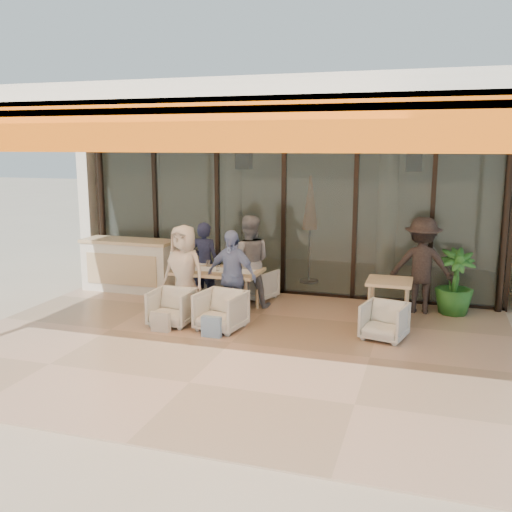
{
  "coord_description": "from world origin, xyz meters",
  "views": [
    {
      "loc": [
        2.71,
        -7.45,
        2.86
      ],
      "look_at": [
        0.1,
        0.9,
        1.15
      ],
      "focal_mm": 40.0,
      "sensor_mm": 36.0,
      "label": 1
    }
  ],
  "objects": [
    {
      "name": "chair_near_left",
      "position": [
        -1.2,
        0.54,
        0.33
      ],
      "size": [
        0.64,
        0.6,
        0.65
      ],
      "primitive_type": "imported",
      "rotation": [
        0.0,
        0.0,
        0.01
      ],
      "color": "silver",
      "rests_on": "ground"
    },
    {
      "name": "side_table",
      "position": [
        2.11,
        1.61,
        0.64
      ],
      "size": [
        0.7,
        0.7,
        0.74
      ],
      "color": "#E0C688",
      "rests_on": "ground"
    },
    {
      "name": "dining_table",
      "position": [
        -0.79,
        1.5,
        0.69
      ],
      "size": [
        1.5,
        0.9,
        0.93
      ],
      "color": "#E0C688",
      "rests_on": "ground"
    },
    {
      "name": "tote_bag_cream",
      "position": [
        -1.2,
        0.14,
        0.17
      ],
      "size": [
        0.3,
        0.1,
        0.34
      ],
      "primitive_type": "cube",
      "color": "silver",
      "rests_on": "ground"
    },
    {
      "name": "diner_cream",
      "position": [
        -1.2,
        1.04,
        0.78
      ],
      "size": [
        0.83,
        0.61,
        1.57
      ],
      "primitive_type": "imported",
      "rotation": [
        0.0,
        0.0,
        -0.15
      ],
      "color": "beige",
      "rests_on": "ground"
    },
    {
      "name": "terrace_structure",
      "position": [
        0.0,
        -0.26,
        3.25
      ],
      "size": [
        8.0,
        6.0,
        3.4
      ],
      "color": "silver",
      "rests_on": "ground"
    },
    {
      "name": "diner_periwinkle",
      "position": [
        -0.36,
        1.04,
        0.76
      ],
      "size": [
        0.95,
        0.54,
        1.52
      ],
      "primitive_type": "imported",
      "rotation": [
        0.0,
        0.0,
        -0.2
      ],
      "color": "#7083BC",
      "rests_on": "ground"
    },
    {
      "name": "tote_bag_blue",
      "position": [
        -0.36,
        0.14,
        0.17
      ],
      "size": [
        0.3,
        0.1,
        0.34
      ],
      "primitive_type": "cube",
      "color": "#99BFD8",
      "rests_on": "ground"
    },
    {
      "name": "terrace_floor",
      "position": [
        0.0,
        0.0,
        0.01
      ],
      "size": [
        8.0,
        6.0,
        0.01
      ],
      "primitive_type": "cube",
      "color": "tan",
      "rests_on": "ground"
    },
    {
      "name": "glass_storefront",
      "position": [
        0.0,
        3.0,
        1.6
      ],
      "size": [
        8.08,
        0.1,
        3.2
      ],
      "color": "#9EADA3",
      "rests_on": "ground"
    },
    {
      "name": "ground",
      "position": [
        0.0,
        0.0,
        0.0
      ],
      "size": [
        70.0,
        70.0,
        0.0
      ],
      "primitive_type": "plane",
      "color": "#C6B293",
      "rests_on": "ground"
    },
    {
      "name": "potted_palm",
      "position": [
        3.13,
        2.51,
        0.57
      ],
      "size": [
        0.76,
        0.76,
        1.14
      ],
      "primitive_type": "imported",
      "rotation": [
        0.0,
        0.0,
        0.22
      ],
      "color": "#1E5919",
      "rests_on": "ground"
    },
    {
      "name": "host_counter",
      "position": [
        -2.96,
        2.3,
        0.53
      ],
      "size": [
        1.85,
        0.65,
        1.04
      ],
      "color": "silver",
      "rests_on": "ground"
    },
    {
      "name": "chair_far_right",
      "position": [
        -0.36,
        2.44,
        0.33
      ],
      "size": [
        0.78,
        0.76,
        0.65
      ],
      "primitive_type": "imported",
      "rotation": [
        0.0,
        0.0,
        2.84
      ],
      "color": "silver",
      "rests_on": "ground"
    },
    {
      "name": "chair_near_right",
      "position": [
        -0.36,
        0.54,
        0.35
      ],
      "size": [
        0.77,
        0.73,
        0.69
      ],
      "primitive_type": "imported",
      "rotation": [
        0.0,
        0.0,
        -0.17
      ],
      "color": "silver",
      "rests_on": "ground"
    },
    {
      "name": "standing_woman",
      "position": [
        2.58,
        2.46,
        0.83
      ],
      "size": [
        1.08,
        0.62,
        1.67
      ],
      "primitive_type": "imported",
      "rotation": [
        0.0,
        0.0,
        3.14
      ],
      "color": "black",
      "rests_on": "ground"
    },
    {
      "name": "interior_block",
      "position": [
        0.01,
        5.31,
        2.23
      ],
      "size": [
        9.05,
        3.62,
        3.52
      ],
      "color": "silver",
      "rests_on": "ground"
    },
    {
      "name": "chair_far_left",
      "position": [
        -1.2,
        2.44,
        0.37
      ],
      "size": [
        0.85,
        0.82,
        0.74
      ],
      "primitive_type": "imported",
      "rotation": [
        0.0,
        0.0,
        3.38
      ],
      "color": "silver",
      "rests_on": "ground"
    },
    {
      "name": "diner_navy",
      "position": [
        -1.2,
        1.94,
        0.75
      ],
      "size": [
        0.56,
        0.37,
        1.5
      ],
      "primitive_type": "imported",
      "rotation": [
        0.0,
        0.0,
        3.11
      ],
      "color": "#161932",
      "rests_on": "ground"
    },
    {
      "name": "side_chair",
      "position": [
        2.11,
        0.86,
        0.31
      ],
      "size": [
        0.72,
        0.69,
        0.63
      ],
      "primitive_type": "imported",
      "rotation": [
        0.0,
        0.0,
        -0.23
      ],
      "color": "silver",
      "rests_on": "ground"
    },
    {
      "name": "diner_grey",
      "position": [
        -0.36,
        1.94,
        0.83
      ],
      "size": [
        0.94,
        0.81,
        1.65
      ],
      "primitive_type": "imported",
      "rotation": [
        0.0,
        0.0,
        3.4
      ],
      "color": "slate",
      "rests_on": "ground"
    }
  ]
}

